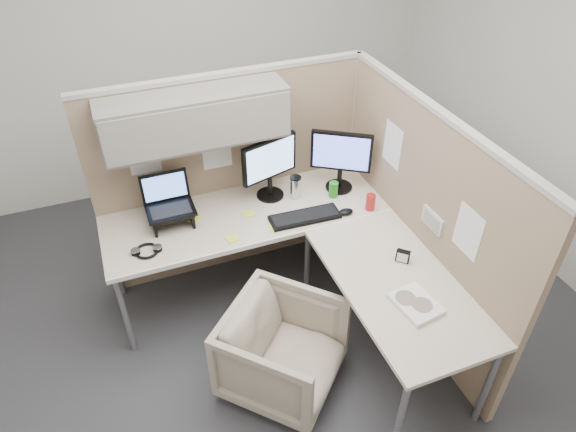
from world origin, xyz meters
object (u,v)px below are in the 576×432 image
object	(u,v)px
desk	(298,245)
monitor_left	(270,164)
keyboard	(305,217)
office_chair	(283,347)

from	to	relation	value
desk	monitor_left	bearing A→B (deg)	90.12
desk	monitor_left	size ratio (longest dim) A/B	4.29
desk	keyboard	bearing A→B (deg)	56.95
office_chair	keyboard	xyz separation A→B (m)	(0.43, 0.69, 0.40)
monitor_left	keyboard	bearing A→B (deg)	-85.21
office_chair	keyboard	bearing A→B (deg)	13.92
desk	keyboard	distance (m)	0.25
keyboard	desk	bearing A→B (deg)	-120.23
desk	monitor_left	xyz separation A→B (m)	(-0.00, 0.54, 0.32)
office_chair	monitor_left	xyz separation A→B (m)	(0.30, 1.04, 0.67)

